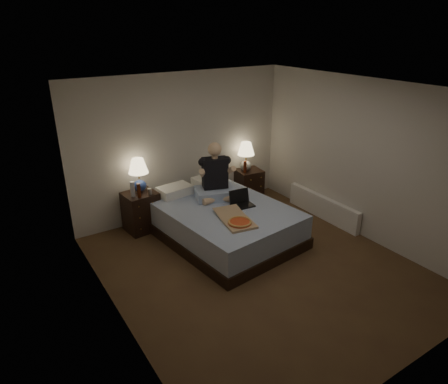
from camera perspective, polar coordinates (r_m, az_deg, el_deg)
floor at (r=5.83m, az=4.90°, el=-10.65°), size 4.00×4.50×0.00m
ceiling at (r=4.91m, az=5.90°, el=14.41°), size 4.00×4.50×0.00m
wall_back at (r=7.04m, az=-6.02°, el=6.62°), size 4.00×0.00×2.50m
wall_front at (r=3.94m, az=26.17°, el=-9.77°), size 4.00×0.00×2.50m
wall_left at (r=4.40m, az=-15.74°, el=-4.62°), size 0.00×4.50×2.50m
wall_right at (r=6.61m, az=19.21°, el=4.32°), size 0.00×4.50×2.50m
bed at (r=6.41m, az=-0.05°, el=-4.35°), size 1.90×2.39×0.55m
nightstand_left at (r=6.78m, az=-11.75°, el=-2.74°), size 0.56×0.51×0.67m
nightstand_right at (r=7.83m, az=3.58°, el=1.06°), size 0.51×0.47×0.60m
lamp_left at (r=6.62m, az=-12.07°, el=2.38°), size 0.37×0.37×0.56m
lamp_right at (r=7.61m, az=3.15°, el=5.07°), size 0.36×0.36×0.56m
water_bottle at (r=6.49m, az=-12.92°, el=0.41°), size 0.07×0.07×0.25m
soda_can at (r=6.54m, az=-10.56°, el=0.08°), size 0.07×0.07×0.10m
beer_bottle_left at (r=6.44m, az=-12.06°, el=0.21°), size 0.06×0.06×0.23m
beer_bottle_right at (r=7.55m, az=3.02°, el=3.61°), size 0.06×0.06×0.23m
person at (r=6.44m, az=-1.21°, el=2.99°), size 0.79×0.70×0.93m
laptop at (r=6.27m, az=2.71°, el=-1.03°), size 0.36×0.31×0.24m
pizza_box at (r=5.72m, az=2.26°, el=-4.40°), size 0.52×0.82×0.08m
radiator at (r=7.31m, az=13.92°, el=-2.12°), size 0.10×1.60×0.40m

